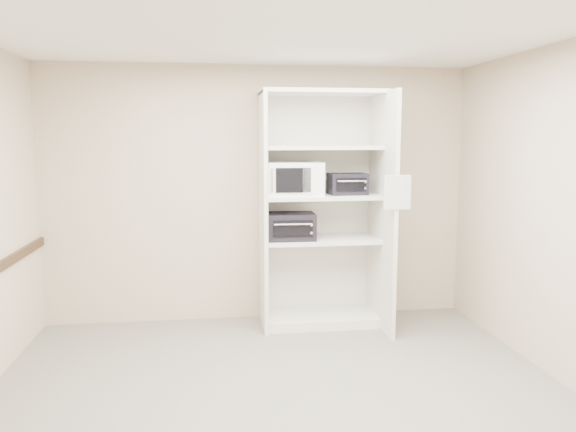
{
  "coord_description": "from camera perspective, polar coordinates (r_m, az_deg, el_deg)",
  "views": [
    {
      "loc": [
        -0.5,
        -3.95,
        1.94
      ],
      "look_at": [
        0.22,
        1.3,
        1.21
      ],
      "focal_mm": 35.0,
      "sensor_mm": 36.0,
      "label": 1
    }
  ],
  "objects": [
    {
      "name": "toaster_oven_upper",
      "position": [
        5.8,
        6.05,
        3.26
      ],
      "size": [
        0.39,
        0.29,
        0.22
      ],
      "primitive_type": "cube",
      "rotation": [
        0.0,
        0.0,
        0.03
      ],
      "color": "black",
      "rests_on": "shelving_unit"
    },
    {
      "name": "floor",
      "position": [
        4.43,
        -0.58,
        -18.13
      ],
      "size": [
        4.5,
        4.0,
        0.01
      ],
      "primitive_type": "cube",
      "color": "#5F5B51",
      "rests_on": "ground"
    },
    {
      "name": "wall_right",
      "position": [
        4.85,
        26.82,
        0.02
      ],
      "size": [
        0.02,
        4.0,
        2.7
      ],
      "primitive_type": "cube",
      "color": "beige",
      "rests_on": "ground"
    },
    {
      "name": "paper_sign",
      "position": [
        5.33,
        11.08,
        2.37
      ],
      "size": [
        0.25,
        0.01,
        0.32
      ],
      "primitive_type": "cube",
      "rotation": [
        0.0,
        0.0,
        -0.0
      ],
      "color": "white",
      "rests_on": "shelving_unit"
    },
    {
      "name": "wall_back",
      "position": [
        6.0,
        -3.0,
        2.22
      ],
      "size": [
        4.5,
        0.02,
        2.7
      ],
      "primitive_type": "cube",
      "color": "beige",
      "rests_on": "ground"
    },
    {
      "name": "wall_front",
      "position": [
        2.1,
        6.35,
        -8.6
      ],
      "size": [
        4.5,
        0.02,
        2.7
      ],
      "primitive_type": "cube",
      "color": "beige",
      "rests_on": "ground"
    },
    {
      "name": "microwave",
      "position": [
        5.69,
        0.64,
        3.82
      ],
      "size": [
        0.57,
        0.44,
        0.33
      ],
      "primitive_type": "cube",
      "rotation": [
        0.0,
        0.0,
        -0.03
      ],
      "color": "white",
      "rests_on": "shelving_unit"
    },
    {
      "name": "toaster_oven_lower",
      "position": [
        5.71,
        0.27,
        -1.04
      ],
      "size": [
        0.49,
        0.37,
        0.27
      ],
      "primitive_type": "cube",
      "rotation": [
        0.0,
        0.0,
        -0.02
      ],
      "color": "black",
      "rests_on": "shelving_unit"
    },
    {
      "name": "shelving_unit",
      "position": [
        5.83,
        3.8,
        -0.13
      ],
      "size": [
        1.24,
        0.92,
        2.42
      ],
      "color": "silver",
      "rests_on": "floor"
    },
    {
      "name": "ceiling",
      "position": [
        4.05,
        -0.63,
        18.67
      ],
      "size": [
        4.5,
        4.0,
        0.01
      ],
      "primitive_type": "cube",
      "color": "white"
    }
  ]
}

